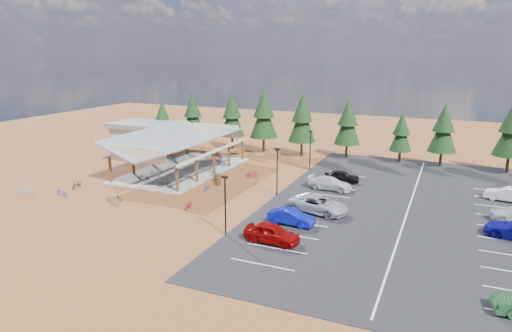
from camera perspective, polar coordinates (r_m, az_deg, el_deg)
name	(u,v)px	position (r m, az deg, el deg)	size (l,w,h in m)	color
ground	(227,194)	(49.51, -3.64, -3.57)	(140.00, 140.00, 0.00)	brown
asphalt_lot	(409,209)	(47.44, 18.53, -5.07)	(27.00, 44.00, 0.04)	black
concrete_pad	(183,170)	(60.17, -9.09, -0.49)	(10.60, 18.60, 0.10)	gray
bike_pavilion	(182,141)	(59.34, -9.23, 3.04)	(11.65, 19.40, 4.97)	brown
outbuilding	(146,134)	(76.46, -13.60, 3.91)	(11.00, 7.00, 3.90)	#ADA593
lamp_post_0	(225,201)	(37.96, -3.87, -4.40)	(0.50, 0.25, 5.14)	black
lamp_post_1	(277,168)	(48.49, 2.65, -0.28)	(0.50, 0.25, 5.14)	black
lamp_post_2	(310,147)	(59.57, 6.79, 2.34)	(0.50, 0.25, 5.14)	black
trash_bin_0	(218,181)	(52.87, -4.76, -1.94)	(0.60, 0.60, 0.90)	#402B17
trash_bin_1	(217,178)	(54.39, -4.90, -1.48)	(0.60, 0.60, 0.90)	#402B17
pine_0	(162,117)	(79.29, -11.61, 6.03)	(3.03, 3.03, 7.05)	#382314
pine_1	(193,114)	(75.31, -7.92, 6.49)	(3.68, 3.68, 8.56)	#382314
pine_2	(232,115)	(71.71, -3.03, 6.41)	(3.84, 3.84, 8.94)	#382314
pine_3	(264,114)	(69.12, 0.97, 6.53)	(4.16, 4.16, 9.69)	#382314
pine_4	(302,118)	(66.79, 5.79, 5.95)	(3.97, 3.97, 9.24)	#382314
pine_5	(348,122)	(66.60, 11.41, 5.41)	(3.72, 3.72, 8.65)	#382314
pine_6	(401,132)	(65.73, 17.72, 4.06)	(3.04, 3.04, 7.08)	#382314
pine_7	(444,128)	(65.11, 22.40, 4.39)	(3.68, 3.68, 8.57)	#382314
pine_8	(512,128)	(65.08, 29.39, 4.11)	(4.05, 4.05, 9.44)	#382314
bike_0	(144,177)	(55.91, -13.83, -1.30)	(0.61, 1.75, 0.92)	black
bike_1	(155,172)	(57.74, -12.56, -0.75)	(0.43, 1.53, 0.92)	gray
bike_2	(173,159)	(64.50, -10.38, 0.86)	(0.54, 1.56, 0.82)	navy
bike_3	(204,153)	(67.22, -6.53, 1.57)	(0.42, 1.50, 0.90)	maroon
bike_4	(165,184)	(52.44, -11.35, -2.19)	(0.60, 1.71, 0.90)	black
bike_5	(180,173)	(56.29, -9.51, -0.90)	(0.50, 1.78, 1.07)	gray
bike_6	(218,162)	(61.39, -4.76, 0.47)	(0.67, 1.91, 1.00)	#104E97
bike_7	(217,158)	(63.81, -4.95, 0.98)	(0.46, 1.64, 0.99)	maroon
bike_8	(77,184)	(55.38, -21.50, -2.12)	(0.63, 1.82, 0.96)	black
bike_9	(25,190)	(55.02, -26.94, -2.72)	(0.51, 1.82, 1.09)	#9A9CA2
bike_10	(62,192)	(52.97, -23.10, -2.99)	(0.63, 1.81, 0.95)	#1C4A95
bike_11	(188,205)	(45.22, -8.45, -4.82)	(0.43, 1.53, 0.92)	maroon
bike_12	(114,198)	(49.22, -17.33, -3.79)	(0.57, 1.63, 0.86)	black
bike_13	(114,200)	(48.15, -17.29, -4.11)	(0.46, 1.64, 0.98)	gray
bike_14	(207,187)	(50.74, -6.20, -2.67)	(0.58, 1.67, 0.88)	#254A9E
bike_15	(252,174)	(55.69, -0.52, -1.02)	(0.46, 1.61, 0.97)	maroon
bike_16	(217,174)	(55.85, -4.94, -1.05)	(0.62, 1.77, 0.93)	black
car_0	(272,233)	(37.07, 2.00, -8.38)	(1.86, 4.62, 1.58)	#820504
car_1	(291,217)	(40.89, 4.43, -6.38)	(1.45, 4.17, 1.37)	#0B129A
car_2	(318,204)	(44.08, 7.78, -4.78)	(2.65, 5.75, 1.60)	#A2A6AA
car_3	(330,183)	(51.56, 9.24, -2.15)	(1.97, 4.86, 1.41)	silver
car_4	(342,176)	(54.70, 10.67, -1.28)	(1.64, 4.07, 1.39)	black
car_9	(508,194)	(53.62, 28.94, -3.12)	(1.53, 4.39, 1.45)	white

